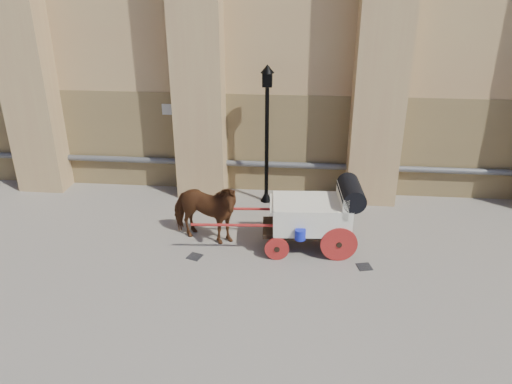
# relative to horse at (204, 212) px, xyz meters

# --- Properties ---
(ground) EXTENTS (90.00, 90.00, 0.00)m
(ground) POSITION_rel_horse_xyz_m (0.39, -0.69, -0.82)
(ground) COLOR slate
(ground) RESTS_ON ground
(horse) EXTENTS (2.12, 1.41, 1.65)m
(horse) POSITION_rel_horse_xyz_m (0.00, 0.00, 0.00)
(horse) COLOR #582F1C
(horse) RESTS_ON ground
(carriage) EXTENTS (4.10, 1.52, 1.76)m
(carriage) POSITION_rel_horse_xyz_m (2.76, -0.06, 0.13)
(carriage) COLOR black
(carriage) RESTS_ON ground
(street_lamp) EXTENTS (0.37, 0.37, 3.99)m
(street_lamp) POSITION_rel_horse_xyz_m (1.36, 2.52, 1.31)
(street_lamp) COLOR black
(street_lamp) RESTS_ON ground
(drain_grate_near) EXTENTS (0.41, 0.41, 0.01)m
(drain_grate_near) POSITION_rel_horse_xyz_m (-0.11, -0.79, -0.82)
(drain_grate_near) COLOR black
(drain_grate_near) RESTS_ON ground
(drain_grate_far) EXTENTS (0.39, 0.39, 0.01)m
(drain_grate_far) POSITION_rel_horse_xyz_m (3.89, -0.86, -0.82)
(drain_grate_far) COLOR black
(drain_grate_far) RESTS_ON ground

